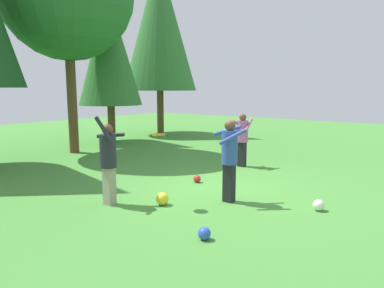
# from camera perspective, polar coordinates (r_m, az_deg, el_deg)

# --- Properties ---
(ground_plane) EXTENTS (40.00, 40.00, 0.00)m
(ground_plane) POSITION_cam_1_polar(r_m,az_deg,el_deg) (8.82, 4.51, -7.20)
(ground_plane) COLOR #478C38
(person_thrower) EXTENTS (0.66, 0.66, 1.87)m
(person_thrower) POSITION_cam_1_polar(r_m,az_deg,el_deg) (7.71, -12.98, -1.98)
(person_thrower) COLOR gray
(person_thrower) RESTS_ON ground_plane
(person_catcher) EXTENTS (0.77, 0.76, 1.77)m
(person_catcher) POSITION_cam_1_polar(r_m,az_deg,el_deg) (7.72, 5.90, -1.48)
(person_catcher) COLOR black
(person_catcher) RESTS_ON ground_plane
(person_bystander) EXTENTS (0.60, 0.54, 1.64)m
(person_bystander) POSITION_cam_1_polar(r_m,az_deg,el_deg) (11.32, 7.90, 1.32)
(person_bystander) COLOR black
(person_bystander) RESTS_ON ground_plane
(frisbee) EXTENTS (0.38, 0.37, 0.09)m
(frisbee) POSITION_cam_1_polar(r_m,az_deg,el_deg) (7.36, -5.23, 1.47)
(frisbee) COLOR orange
(ball_white) EXTENTS (0.23, 0.23, 0.23)m
(ball_white) POSITION_cam_1_polar(r_m,az_deg,el_deg) (7.77, 19.22, -9.03)
(ball_white) COLOR white
(ball_white) RESTS_ON ground_plane
(ball_blue) EXTENTS (0.21, 0.21, 0.21)m
(ball_blue) POSITION_cam_1_polar(r_m,az_deg,el_deg) (6.03, 1.94, -13.82)
(ball_blue) COLOR blue
(ball_blue) RESTS_ON ground_plane
(ball_yellow) EXTENTS (0.27, 0.27, 0.27)m
(ball_yellow) POSITION_cam_1_polar(r_m,az_deg,el_deg) (7.70, -4.68, -8.55)
(ball_yellow) COLOR yellow
(ball_yellow) RESTS_ON ground_plane
(ball_red) EXTENTS (0.19, 0.19, 0.19)m
(ball_red) POSITION_cam_1_polar(r_m,az_deg,el_deg) (9.46, 0.80, -5.46)
(ball_red) COLOR red
(ball_red) RESTS_ON ground_plane
(tree_right) EXTENTS (2.75, 2.75, 6.57)m
(tree_right) POSITION_cam_1_polar(r_m,az_deg,el_deg) (16.67, -12.86, 14.34)
(tree_right) COLOR brown
(tree_right) RESTS_ON ground_plane
(tree_far_right) EXTENTS (3.75, 3.75, 8.95)m
(tree_far_right) POSITION_cam_1_polar(r_m,az_deg,el_deg) (19.44, -5.15, 18.16)
(tree_far_right) COLOR brown
(tree_far_right) RESTS_ON ground_plane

